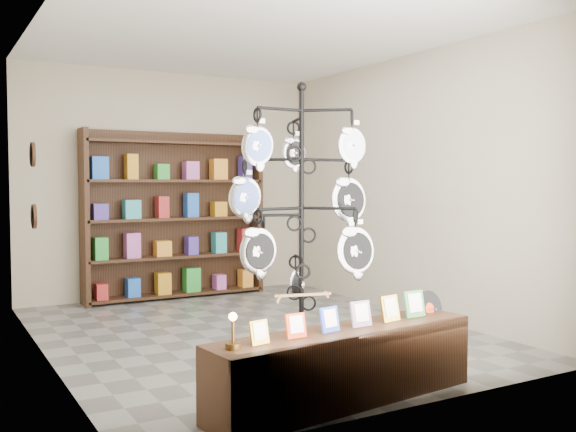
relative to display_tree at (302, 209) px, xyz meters
name	(u,v)px	position (x,y,z in m)	size (l,w,h in m)	color
ground	(253,332)	(0.37, 1.58, -1.33)	(5.00, 5.00, 0.00)	slate
room_envelope	(252,151)	(0.37, 1.58, 0.52)	(5.00, 5.00, 5.00)	#B5AC92
display_tree	(302,209)	(0.00, 0.00, 0.00)	(1.23, 1.22, 2.30)	black
front_shelf	(345,365)	(-0.01, -0.62, -1.07)	(2.13, 0.65, 0.74)	black
back_shelving	(175,220)	(0.37, 3.88, -0.30)	(2.42, 0.36, 2.20)	black
wall_clocks	(33,186)	(-1.60, 2.38, 0.17)	(0.03, 0.24, 0.84)	black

